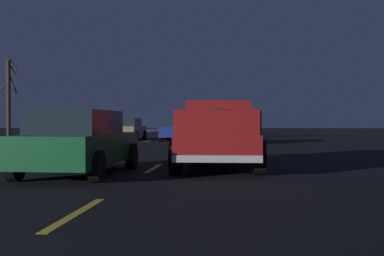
{
  "coord_description": "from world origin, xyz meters",
  "views": [
    {
      "loc": [
        -2.41,
        -3.9,
        1.26
      ],
      "look_at": [
        12.16,
        -2.64,
        1.08
      ],
      "focal_mm": 44.04,
      "sensor_mm": 36.0,
      "label": 1
    }
  ],
  "objects_px": {
    "sedan_tan": "(128,129)",
    "sedan_silver": "(225,130)",
    "sedan_green": "(79,142)",
    "sedan_blue": "(177,129)",
    "pickup_truck": "(218,132)",
    "bare_tree_far": "(9,98)"
  },
  "relations": [
    {
      "from": "sedan_tan",
      "to": "sedan_silver",
      "type": "distance_m",
      "value": 8.45
    },
    {
      "from": "sedan_green",
      "to": "sedan_blue",
      "type": "height_order",
      "value": "same"
    },
    {
      "from": "sedan_green",
      "to": "sedan_tan",
      "type": "distance_m",
      "value": 22.22
    },
    {
      "from": "sedan_silver",
      "to": "sedan_green",
      "type": "bearing_deg",
      "value": 169.28
    },
    {
      "from": "pickup_truck",
      "to": "sedan_silver",
      "type": "distance_m",
      "value": 15.1
    },
    {
      "from": "pickup_truck",
      "to": "sedan_blue",
      "type": "height_order",
      "value": "pickup_truck"
    },
    {
      "from": "sedan_green",
      "to": "sedan_blue",
      "type": "relative_size",
      "value": 1.0
    },
    {
      "from": "sedan_blue",
      "to": "bare_tree_far",
      "type": "bearing_deg",
      "value": 90.63
    },
    {
      "from": "pickup_truck",
      "to": "sedan_tan",
      "type": "height_order",
      "value": "pickup_truck"
    },
    {
      "from": "pickup_truck",
      "to": "sedan_silver",
      "type": "bearing_deg",
      "value": 0.1
    },
    {
      "from": "sedan_blue",
      "to": "pickup_truck",
      "type": "bearing_deg",
      "value": -169.81
    },
    {
      "from": "pickup_truck",
      "to": "bare_tree_far",
      "type": "relative_size",
      "value": 0.94
    },
    {
      "from": "sedan_green",
      "to": "sedan_silver",
      "type": "height_order",
      "value": "same"
    },
    {
      "from": "bare_tree_far",
      "to": "sedan_tan",
      "type": "bearing_deg",
      "value": -81.01
    },
    {
      "from": "sedan_silver",
      "to": "sedan_tan",
      "type": "bearing_deg",
      "value": 56.06
    },
    {
      "from": "sedan_tan",
      "to": "sedan_blue",
      "type": "height_order",
      "value": "same"
    },
    {
      "from": "sedan_blue",
      "to": "bare_tree_far",
      "type": "distance_m",
      "value": 12.04
    },
    {
      "from": "pickup_truck",
      "to": "sedan_green",
      "type": "bearing_deg",
      "value": 122.39
    },
    {
      "from": "sedan_green",
      "to": "sedan_tan",
      "type": "height_order",
      "value": "same"
    },
    {
      "from": "sedan_tan",
      "to": "sedan_silver",
      "type": "relative_size",
      "value": 0.99
    },
    {
      "from": "pickup_truck",
      "to": "sedan_silver",
      "type": "height_order",
      "value": "pickup_truck"
    },
    {
      "from": "sedan_blue",
      "to": "sedan_green",
      "type": "bearing_deg",
      "value": -179.79
    }
  ]
}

